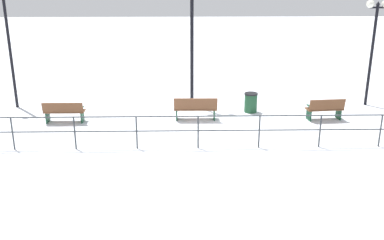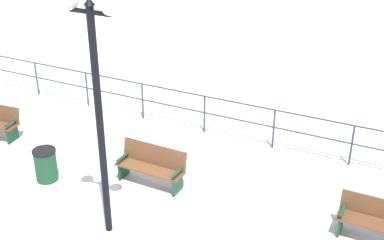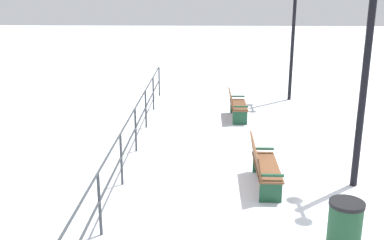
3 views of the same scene
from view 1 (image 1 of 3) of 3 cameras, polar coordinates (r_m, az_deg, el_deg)
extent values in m
plane|color=white|center=(17.27, 0.45, -0.03)|extent=(80.00, 80.00, 0.00)
cube|color=brown|center=(17.99, 16.54, 1.38)|extent=(0.61, 1.44, 0.04)
cube|color=brown|center=(17.71, 16.91, 1.87)|extent=(0.24, 1.41, 0.44)
cube|color=#19472D|center=(18.30, 18.21, 0.79)|extent=(0.44, 0.09, 0.43)
cube|color=#19472D|center=(17.83, 14.70, 0.67)|extent=(0.44, 0.09, 0.43)
cube|color=#19472D|center=(18.22, 18.29, 1.81)|extent=(0.44, 0.11, 0.04)
cube|color=#19472D|center=(17.75, 14.76, 1.71)|extent=(0.44, 0.11, 0.04)
cube|color=brown|center=(17.25, 0.44, 1.45)|extent=(0.49, 1.66, 0.04)
cube|color=brown|center=(16.95, 0.45, 2.05)|extent=(0.14, 1.66, 0.48)
cube|color=#19472D|center=(17.34, 2.84, 0.78)|extent=(0.42, 0.06, 0.43)
cube|color=#19472D|center=(17.32, -1.97, 0.77)|extent=(0.42, 0.06, 0.43)
cube|color=#19472D|center=(17.26, 2.86, 1.86)|extent=(0.42, 0.08, 0.04)
cube|color=#19472D|center=(17.24, -1.98, 1.85)|extent=(0.42, 0.08, 0.04)
cube|color=brown|center=(17.62, -15.97, 1.08)|extent=(0.48, 1.52, 0.04)
cube|color=brown|center=(17.34, -16.22, 1.52)|extent=(0.11, 1.52, 0.40)
cube|color=#19472D|center=(17.53, -13.83, 0.44)|extent=(0.43, 0.05, 0.43)
cube|color=#19472D|center=(17.86, -17.96, 0.40)|extent=(0.43, 0.05, 0.43)
cube|color=#19472D|center=(17.45, -13.90, 1.51)|extent=(0.43, 0.07, 0.04)
cube|color=#19472D|center=(17.78, -18.04, 1.45)|extent=(0.43, 0.07, 0.04)
cylinder|color=black|center=(20.21, 21.94, 7.55)|extent=(0.12, 0.12, 4.21)
cylinder|color=black|center=(19.96, 22.63, 13.12)|extent=(0.07, 0.62, 0.07)
sphere|color=white|center=(19.84, 21.85, 13.61)|extent=(0.32, 0.32, 0.32)
cone|color=black|center=(19.95, 22.70, 13.64)|extent=(0.17, 0.17, 0.12)
cylinder|color=black|center=(18.57, -0.01, 8.64)|extent=(0.14, 0.14, 4.61)
cylinder|color=black|center=(19.80, -22.29, 8.75)|extent=(0.12, 0.12, 5.18)
cylinder|color=#383D42|center=(15.79, 22.94, -1.28)|extent=(0.05, 0.05, 1.09)
cylinder|color=#383D42|center=(15.09, 16.04, -1.40)|extent=(0.05, 0.05, 1.09)
cylinder|color=#383D42|center=(14.62, 8.59, -1.50)|extent=(0.05, 0.05, 1.09)
cylinder|color=#383D42|center=(14.42, 0.79, -1.57)|extent=(0.05, 0.05, 1.09)
cylinder|color=#383D42|center=(14.49, -7.08, -1.62)|extent=(0.05, 0.05, 1.09)
cylinder|color=#383D42|center=(14.82, -14.74, -1.64)|extent=(0.05, 0.05, 1.09)
cylinder|color=#383D42|center=(15.41, -21.94, -1.63)|extent=(0.05, 0.05, 1.09)
cylinder|color=#383D42|center=(14.24, 0.80, 0.49)|extent=(0.04, 15.88, 0.04)
cylinder|color=#383D42|center=(14.40, 0.79, -1.37)|extent=(0.04, 15.88, 0.04)
cylinder|color=#1E4C2D|center=(18.34, 7.52, 2.14)|extent=(0.51, 0.51, 0.74)
cylinder|color=black|center=(18.23, 7.57, 3.34)|extent=(0.54, 0.54, 0.06)
camera|label=2|loc=(25.58, -13.14, 20.68)|focal=48.17mm
camera|label=3|loc=(17.77, 30.03, 11.01)|focal=42.43mm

